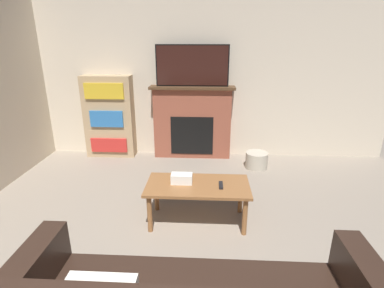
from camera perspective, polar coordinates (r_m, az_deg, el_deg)
The scene contains 8 objects.
wall_back at distance 4.86m, azimuth 1.39°, elevation 13.33°, with size 6.05×0.06×2.70m.
fireplace at distance 4.87m, azimuth 0.05°, elevation 4.20°, with size 1.33×0.28×1.17m.
tv at distance 4.69m, azimuth 0.04°, elevation 14.69°, with size 1.12×0.03×0.62m.
coffee_table at distance 3.15m, azimuth 1.10°, elevation -8.62°, with size 1.07×0.53×0.44m.
tissue_box at distance 3.13m, azimuth -1.97°, elevation -6.58°, with size 0.22×0.12×0.10m.
remote_control at distance 3.10m, azimuth 5.53°, elevation -7.81°, with size 0.04×0.15×0.02m.
bookshelf at distance 5.08m, azimuth -15.49°, elevation 5.02°, with size 0.79×0.29×1.33m.
storage_basket at distance 4.65m, azimuth 12.20°, elevation -3.04°, with size 0.33×0.33×0.24m.
Camera 1 is at (0.15, -0.68, 1.86)m, focal length 28.00 mm.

